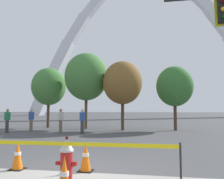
{
  "coord_description": "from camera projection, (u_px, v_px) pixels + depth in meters",
  "views": [
    {
      "loc": [
        1.97,
        -5.96,
        1.57
      ],
      "look_at": [
        0.04,
        5.0,
        2.5
      ],
      "focal_mm": 37.9,
      "sensor_mm": 36.0,
      "label": 1
    }
  ],
  "objects": [
    {
      "name": "traffic_cone_mid_sidewalk",
      "position": [
        18.0,
        156.0,
        6.16
      ],
      "size": [
        0.36,
        0.36,
        0.73
      ],
      "color": "black",
      "rests_on": "ground"
    },
    {
      "name": "pedestrian_near_trees",
      "position": [
        82.0,
        121.0,
        15.07
      ],
      "size": [
        0.38,
        0.28,
        1.59
      ],
      "color": "#38383D",
      "rests_on": "ground"
    },
    {
      "name": "tree_center_left",
      "position": [
        123.0,
        83.0,
        17.94
      ],
      "size": [
        2.98,
        2.98,
        5.22
      ],
      "color": "#473323",
      "rests_on": "ground"
    },
    {
      "name": "pedestrian_standing_center",
      "position": [
        61.0,
        121.0,
        15.64
      ],
      "size": [
        0.29,
        0.38,
        1.59
      ],
      "color": "brown",
      "rests_on": "ground"
    },
    {
      "name": "tree_center_right",
      "position": [
        175.0,
        86.0,
        17.79
      ],
      "size": [
        2.75,
        2.75,
        4.81
      ],
      "color": "#473323",
      "rests_on": "ground"
    },
    {
      "name": "traffic_cone_curb_edge",
      "position": [
        86.0,
        157.0,
        5.99
      ],
      "size": [
        0.36,
        0.36,
        0.73
      ],
      "color": "black",
      "rests_on": "ground"
    },
    {
      "name": "monument_arch",
      "position": [
        144.0,
        48.0,
        56.26
      ],
      "size": [
        57.49,
        2.85,
        36.18
      ],
      "color": "silver",
      "rests_on": "ground"
    },
    {
      "name": "pedestrian_walking_left",
      "position": [
        31.0,
        120.0,
        16.6
      ],
      "size": [
        0.39,
        0.38,
        1.59
      ],
      "color": "brown",
      "rests_on": "ground"
    },
    {
      "name": "pedestrian_walking_right",
      "position": [
        7.0,
        120.0,
        15.9
      ],
      "size": [
        0.35,
        0.39,
        1.59
      ],
      "color": "#38383D",
      "rests_on": "ground"
    },
    {
      "name": "tree_far_left",
      "position": [
        49.0,
        87.0,
        20.53
      ],
      "size": [
        2.95,
        2.95,
        5.16
      ],
      "color": "#473323",
      "rests_on": "ground"
    },
    {
      "name": "caution_tape_barrier",
      "position": [
        40.0,
        153.0,
        4.97
      ],
      "size": [
        5.76,
        0.08,
        0.94
      ],
      "color": "#232326",
      "rests_on": "ground"
    },
    {
      "name": "traffic_cone_by_hydrant",
      "position": [
        64.0,
        177.0,
        4.24
      ],
      "size": [
        0.36,
        0.36,
        0.73
      ],
      "color": "black",
      "rests_on": "ground"
    },
    {
      "name": "fire_hydrant",
      "position": [
        67.0,
        161.0,
        5.03
      ],
      "size": [
        0.46,
        0.48,
        0.99
      ],
      "color": "#5E0F0D",
      "rests_on": "ground"
    },
    {
      "name": "ground_plane",
      "position": [
        77.0,
        171.0,
        6.06
      ],
      "size": [
        240.0,
        240.0,
        0.0
      ],
      "primitive_type": "plane",
      "color": "#474749"
    },
    {
      "name": "tree_left_mid",
      "position": [
        86.0,
        77.0,
        19.22
      ],
      "size": [
        3.51,
        3.51,
        6.14
      ],
      "color": "brown",
      "rests_on": "ground"
    }
  ]
}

